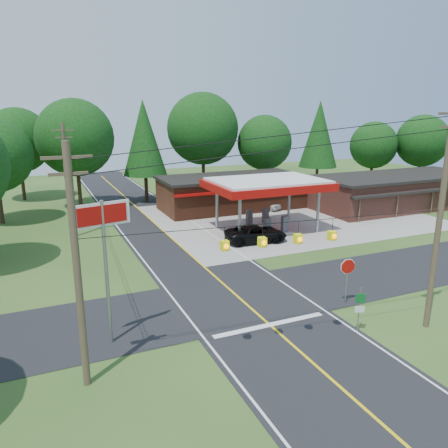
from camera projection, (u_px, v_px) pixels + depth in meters
name	position (u px, v px, depth m)	size (l,w,h in m)	color
ground	(240.00, 299.00, 26.31)	(120.00, 120.00, 0.00)	#294E1B
main_highway	(240.00, 299.00, 26.31)	(8.00, 120.00, 0.02)	black
cross_road	(240.00, 299.00, 26.31)	(70.00, 7.00, 0.02)	black
lane_center_yellow	(240.00, 299.00, 26.31)	(0.15, 110.00, 0.00)	yellow
gas_canopy	(267.00, 186.00, 40.24)	(10.60, 7.40, 4.88)	gray
convenience_store	(232.00, 192.00, 50.07)	(16.40, 7.55, 3.80)	#562A18
strip_building	(397.00, 191.00, 50.87)	(20.40, 8.75, 3.80)	#371B16
utility_pole_near_right	(440.00, 217.00, 21.52)	(1.80, 0.30, 11.50)	#473828
utility_pole_near_left	(77.00, 266.00, 16.87)	(1.80, 0.30, 10.00)	#473828
utility_pole_far_left	(68.00, 180.00, 37.82)	(1.80, 0.30, 10.00)	#473828
utility_pole_north	(69.00, 163.00, 53.57)	(0.30, 0.30, 9.50)	#473828
overhead_beacons	(281.00, 225.00, 19.03)	(17.04, 2.04, 1.03)	black
treeline_backdrop	(149.00, 145.00, 45.99)	(70.27, 51.59, 13.30)	#332316
suv_car	(256.00, 234.00, 37.46)	(5.34, 5.34, 1.48)	black
sedan_car	(265.00, 203.00, 49.89)	(4.05, 4.05, 1.38)	silver
big_stop_sign	(104.00, 239.00, 20.07)	(2.59, 0.70, 7.12)	gray
octagonal_stop_sign	(348.00, 270.00, 25.22)	(0.94, 0.24, 2.79)	gray
route_sign_post	(360.00, 306.00, 22.09)	(0.46, 0.24, 2.42)	gray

